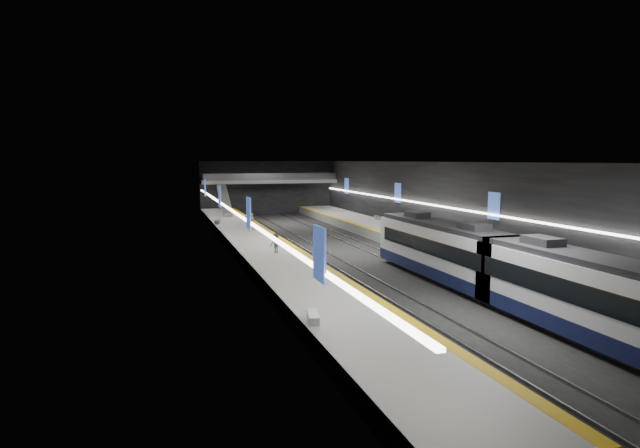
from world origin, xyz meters
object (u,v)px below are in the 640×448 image
object	(u,v)px
escalator	(225,200)
bench_left_far	(218,222)
bench_left_near	(313,317)
passenger_left_b	(276,243)
bench_right_near	(486,246)
passenger_left_a	(252,222)
passenger_right_b	(581,268)
train	(504,267)
passenger_right_a	(595,283)
bench_right_far	(377,218)

from	to	relation	value
escalator	bench_left_far	distance (m)	10.37
bench_left_near	passenger_left_b	bearing A→B (deg)	93.62
passenger_left_b	bench_left_near	bearing A→B (deg)	75.73
bench_right_near	passenger_left_a	size ratio (longest dim) A/B	0.99
bench_left_near	passenger_right_b	world-z (taller)	passenger_right_b
bench_left_near	train	bearing A→B (deg)	24.06
bench_left_near	passenger_right_a	distance (m)	15.40
escalator	bench_left_far	size ratio (longest dim) A/B	4.42
bench_right_near	bench_right_far	size ratio (longest dim) A/B	1.07
passenger_right_a	bench_left_far	bearing A→B (deg)	5.85
bench_right_far	passenger_left_b	world-z (taller)	passenger_left_b
train	bench_left_far	world-z (taller)	train
train	escalator	bearing A→B (deg)	102.34
passenger_left_a	train	bearing A→B (deg)	19.16
bench_left_near	passenger_right_a	world-z (taller)	passenger_right_a
bench_left_far	bench_right_far	bearing A→B (deg)	11.00
escalator	passenger_left_a	bearing A→B (deg)	-87.81
bench_right_far	passenger_left_b	size ratio (longest dim) A/B	1.09
passenger_right_b	passenger_left_a	size ratio (longest dim) A/B	1.04
bench_left_far	bench_left_near	bearing A→B (deg)	-75.71
passenger_left_a	bench_right_far	bearing A→B (deg)	111.36
passenger_left_a	bench_left_near	bearing A→B (deg)	-3.80
bench_left_far	passenger_right_a	xyz separation A→B (m)	(15.39, -38.80, 0.54)
train	passenger_right_a	distance (m)	4.63
bench_left_near	passenger_right_b	xyz separation A→B (m)	(17.01, 2.48, 0.73)
bench_right_near	passenger_right_a	world-z (taller)	passenger_right_a
bench_left_far	passenger_left_b	world-z (taller)	passenger_left_b
passenger_right_b	escalator	bearing A→B (deg)	54.40
passenger_right_a	passenger_left_a	world-z (taller)	passenger_left_a
passenger_right_a	bench_right_near	bearing A→B (deg)	-29.26
bench_left_near	bench_left_far	bearing A→B (deg)	100.61
escalator	bench_left_near	size ratio (longest dim) A/B	4.99
bench_left_near	bench_right_near	xyz separation A→B (m)	(19.00, 14.82, 0.02)
escalator	passenger_left_b	distance (m)	30.80
bench_left_near	bench_left_far	distance (m)	38.55
bench_right_near	passenger_left_b	distance (m)	17.09
bench_left_far	passenger_left_a	distance (m)	7.65
train	bench_right_near	world-z (taller)	train
bench_right_far	passenger_right_b	xyz separation A→B (m)	(-1.99, -34.99, 0.72)
passenger_right_a	passenger_right_b	xyz separation A→B (m)	(1.62, 2.73, 0.17)
bench_left_far	bench_right_near	distance (m)	30.40
escalator	bench_left_near	xyz separation A→B (m)	(-2.00, -48.59, -1.70)
passenger_right_b	passenger_left_a	distance (m)	32.29
train	passenger_left_a	xyz separation A→B (m)	(-9.34, 28.54, -0.30)
bench_left_near	passenger_left_b	size ratio (longest dim) A/B	1.06
bench_right_near	escalator	bearing A→B (deg)	93.38
escalator	passenger_right_b	size ratio (longest dim) A/B	4.32
bench_left_far	passenger_right_a	bearing A→B (deg)	-54.08
bench_right_far	passenger_left_a	bearing A→B (deg)	-147.38
passenger_left_b	train	bearing A→B (deg)	116.03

